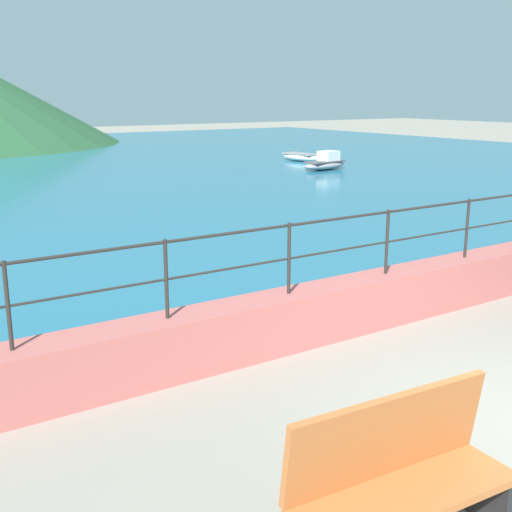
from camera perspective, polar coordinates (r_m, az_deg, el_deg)
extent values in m
cube|color=#BC605B|center=(8.70, 7.34, -4.59)|extent=(20.00, 0.56, 0.70)
cylinder|color=#282623|center=(6.63, -21.13, -4.17)|extent=(0.04, 0.04, 0.90)
cylinder|color=#282623|center=(7.13, -7.96, -2.06)|extent=(0.04, 0.04, 0.90)
cylinder|color=#282623|center=(7.96, 2.94, -0.23)|extent=(0.04, 0.04, 0.90)
cylinder|color=#282623|center=(9.03, 11.53, 1.23)|extent=(0.04, 0.04, 0.90)
cylinder|color=#282623|center=(10.26, 18.19, 2.34)|extent=(0.04, 0.04, 0.90)
cylinder|color=#282623|center=(8.39, 7.60, 3.34)|extent=(18.40, 0.04, 0.04)
cylinder|color=#282623|center=(8.47, 7.50, 0.54)|extent=(18.40, 0.03, 0.03)
cube|color=#B76633|center=(4.80, 13.23, -19.99)|extent=(1.73, 0.64, 0.06)
cube|color=#B76633|center=(4.75, 11.63, -15.30)|extent=(1.71, 0.27, 0.64)
cube|color=black|center=(5.43, 19.62, -19.19)|extent=(0.11, 0.47, 0.43)
ellipsoid|color=gray|center=(27.36, 6.09, 8.01)|extent=(2.42, 1.28, 0.36)
cube|color=#4D4D51|center=(27.34, 6.09, 8.32)|extent=(1.94, 1.07, 0.06)
cube|color=silver|center=(27.51, 6.45, 8.83)|extent=(0.90, 0.76, 0.40)
ellipsoid|color=white|center=(30.87, 4.00, 8.74)|extent=(1.16, 2.39, 0.36)
cube|color=gray|center=(30.85, 4.01, 9.02)|extent=(0.98, 1.92, 0.06)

